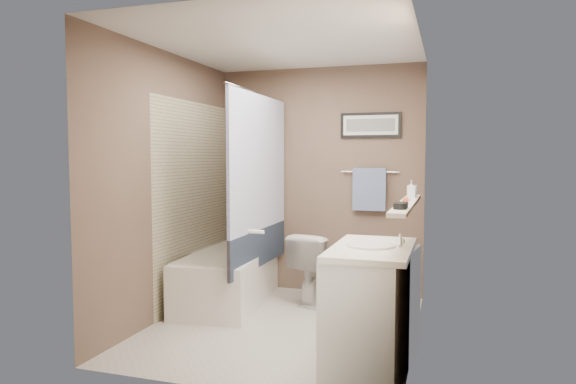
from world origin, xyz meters
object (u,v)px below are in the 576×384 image
(hair_brush_front, at_px, (406,200))
(glass_jar, at_px, (412,191))
(vanity, at_px, (373,309))
(candle_bowl_far, at_px, (401,205))
(bathtub, at_px, (229,277))
(toilet, at_px, (320,267))
(soap_bottle, at_px, (411,189))
(candle_bowl_near, at_px, (400,206))

(hair_brush_front, relative_size, glass_jar, 2.20)
(vanity, height_order, candle_bowl_far, candle_bowl_far)
(bathtub, xyz_separation_m, vanity, (1.60, -1.14, 0.15))
(hair_brush_front, bearing_deg, toilet, 129.97)
(candle_bowl_far, xyz_separation_m, hair_brush_front, (0.00, 0.34, 0.00))
(bathtub, distance_m, glass_jar, 2.01)
(toilet, relative_size, hair_brush_front, 3.19)
(toilet, bearing_deg, glass_jar, 167.87)
(glass_jar, distance_m, soap_bottle, 0.09)
(candle_bowl_far, bearing_deg, soap_bottle, 90.00)
(toilet, xyz_separation_m, candle_bowl_near, (0.92, -1.54, 0.78))
(vanity, distance_m, candle_bowl_near, 0.77)
(candle_bowl_near, bearing_deg, toilet, 120.95)
(bathtub, height_order, hair_brush_front, hair_brush_front)
(toilet, height_order, candle_bowl_near, candle_bowl_near)
(bathtub, xyz_separation_m, hair_brush_front, (1.79, -0.82, 0.89))
(candle_bowl_near, height_order, candle_bowl_far, same)
(candle_bowl_near, xyz_separation_m, glass_jar, (0.00, 1.08, 0.03))
(glass_jar, bearing_deg, hair_brush_front, -90.00)
(candle_bowl_far, relative_size, soap_bottle, 0.63)
(soap_bottle, bearing_deg, glass_jar, 90.00)
(hair_brush_front, distance_m, glass_jar, 0.64)
(candle_bowl_near, bearing_deg, soap_bottle, 90.00)
(hair_brush_front, distance_m, soap_bottle, 0.56)
(vanity, relative_size, candle_bowl_near, 10.00)
(candle_bowl_far, distance_m, soap_bottle, 0.89)
(bathtub, relative_size, hair_brush_front, 6.82)
(candle_bowl_far, bearing_deg, glass_jar, 90.00)
(candle_bowl_far, relative_size, glass_jar, 0.90)
(toilet, relative_size, candle_bowl_far, 7.80)
(toilet, distance_m, glass_jar, 1.31)
(candle_bowl_near, relative_size, hair_brush_front, 0.41)
(glass_jar, bearing_deg, vanity, -100.92)
(toilet, distance_m, candle_bowl_near, 1.95)
(vanity, relative_size, soap_bottle, 6.26)
(toilet, relative_size, candle_bowl_near, 7.80)
(vanity, distance_m, candle_bowl_far, 0.76)
(toilet, height_order, vanity, vanity)
(vanity, bearing_deg, hair_brush_front, 66.11)
(toilet, relative_size, soap_bottle, 4.89)
(vanity, bearing_deg, bathtub, 151.01)
(bathtub, height_order, toilet, toilet)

